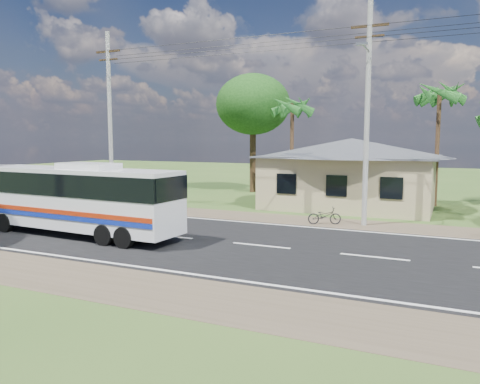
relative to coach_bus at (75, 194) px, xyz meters
The scene contains 9 objects.
ground 8.78m from the coach_bus, ahead, with size 120.00×120.00×0.00m, color #2B4C1B.
road 8.78m from the coach_bus, ahead, with size 120.00×16.00×0.03m.
house 17.28m from the coach_bus, 56.80° to the left, with size 12.40×10.00×5.00m.
utility_poles 14.20m from the coach_bus, 35.50° to the left, with size 32.80×2.22×11.00m.
palm_mid 22.89m from the coach_bus, 49.54° to the left, with size 2.80×2.80×8.20m.
palm_far 18.63m from the coach_bus, 75.68° to the left, with size 2.80×2.80×7.70m.
tree_behind_house 20.14m from the coach_bus, 88.66° to the left, with size 6.00×6.00×9.61m.
coach_bus is the anchor object (origin of this frame).
motorcycle 12.15m from the coach_bus, 37.51° to the left, with size 0.59×1.69×0.89m, color black.
Camera 1 is at (6.97, -17.38, 4.34)m, focal length 35.00 mm.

